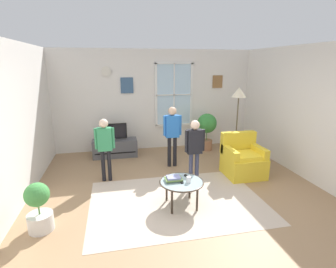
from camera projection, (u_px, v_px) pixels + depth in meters
ground_plane at (187, 205)px, 4.33m from camera, size 5.88×6.93×0.02m
back_wall at (155, 100)px, 7.03m from camera, size 5.28×0.17×2.65m
area_rug at (177, 201)px, 4.44m from camera, size 2.91×2.05×0.01m
tv_stand at (115, 148)px, 6.56m from camera, size 1.09×0.43×0.44m
television at (114, 131)px, 6.44m from camera, size 0.62×0.08×0.42m
armchair at (243, 160)px, 5.44m from camera, size 0.76×0.74×0.87m
coffee_table at (182, 183)px, 4.20m from camera, size 0.72×0.72×0.44m
book_stack at (173, 179)px, 4.21m from camera, size 0.27×0.20×0.08m
cup at (189, 179)px, 4.15m from camera, size 0.08×0.08×0.10m
remote_near_books at (181, 181)px, 4.18m from camera, size 0.05×0.14×0.02m
remote_near_cup at (187, 176)px, 4.36m from camera, size 0.08×0.15×0.02m
person_black_shirt at (194, 145)px, 4.86m from camera, size 0.38×0.17×1.28m
person_blue_shirt at (172, 130)px, 5.76m from camera, size 0.41×0.19×1.37m
person_green_shirt at (105, 143)px, 5.03m from camera, size 0.38×0.17×1.27m
potted_plant_by_window at (207, 127)px, 6.96m from camera, size 0.52×0.52×1.00m
potted_plant_corner at (39, 207)px, 3.59m from camera, size 0.35×0.35×0.72m
floor_lamp at (238, 100)px, 5.84m from camera, size 0.32×0.32×1.77m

